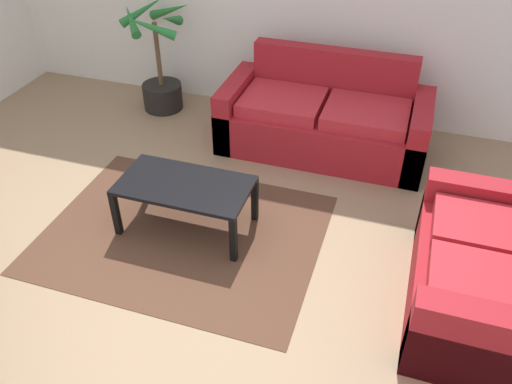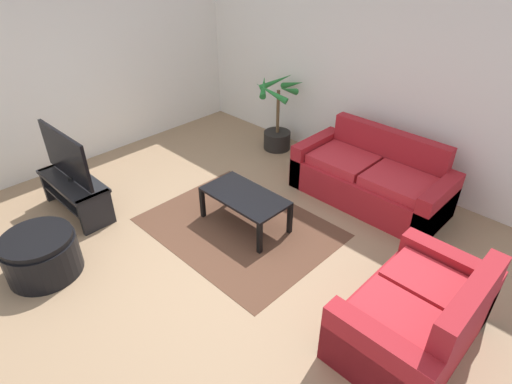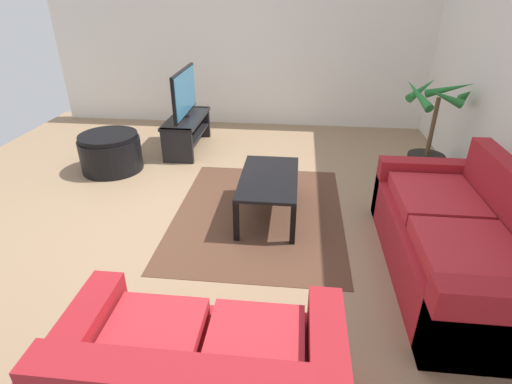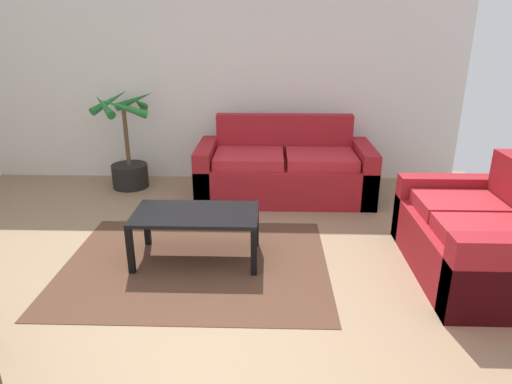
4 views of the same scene
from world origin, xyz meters
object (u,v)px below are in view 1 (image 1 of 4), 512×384
object	(u,v)px
coffee_table	(185,189)
potted_palm	(160,72)
couch_loveseat	(489,277)
couch_main	(324,121)

from	to	relation	value
coffee_table	potted_palm	bearing A→B (deg)	121.48
coffee_table	potted_palm	size ratio (longest dim) A/B	0.88
couch_loveseat	coffee_table	world-z (taller)	couch_loveseat
couch_main	potted_palm	world-z (taller)	potted_palm
potted_palm	couch_loveseat	bearing A→B (deg)	-30.50
couch_main	couch_loveseat	xyz separation A→B (m)	(1.48, -1.72, -0.00)
couch_loveseat	potted_palm	xyz separation A→B (m)	(-3.38, 1.99, 0.13)
couch_loveseat	potted_palm	world-z (taller)	potted_palm
couch_loveseat	potted_palm	size ratio (longest dim) A/B	1.22
couch_main	coffee_table	distance (m)	1.73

